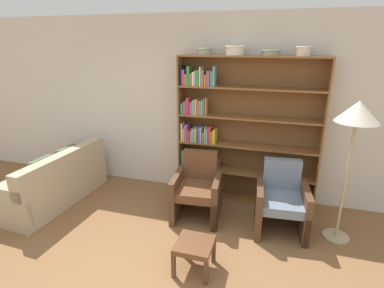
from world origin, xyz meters
name	(u,v)px	position (x,y,z in m)	size (l,w,h in m)	color
wall_back	(213,108)	(0.00, 2.37, 1.38)	(12.00, 0.06, 2.75)	silver
bookshelf	(232,134)	(0.33, 2.19, 1.05)	(2.05, 0.30, 2.17)	brown
bowl_terracotta	(205,51)	(-0.10, 2.18, 2.23)	(0.20, 0.20, 0.09)	gray
bowl_olive	(235,50)	(0.32, 2.18, 2.24)	(0.27, 0.27, 0.12)	silver
bowl_copper	(271,52)	(0.80, 2.18, 2.22)	(0.24, 0.24, 0.08)	gray
bowl_sage	(303,50)	(1.20, 2.18, 2.24)	(0.20, 0.20, 0.12)	silver
couch	(52,183)	(-2.25, 1.28, 0.30)	(0.91, 1.74, 0.82)	tan
armchair_leather	(198,189)	(-0.02, 1.53, 0.40)	(0.70, 0.74, 0.88)	brown
armchair_cushioned	(281,201)	(1.11, 1.53, 0.40)	(0.70, 0.73, 0.88)	brown
floor_lamp	(357,119)	(1.81, 1.53, 1.54)	(0.47, 0.47, 1.74)	tan
footstool	(194,247)	(0.25, 0.46, 0.28)	(0.39, 0.39, 0.34)	brown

